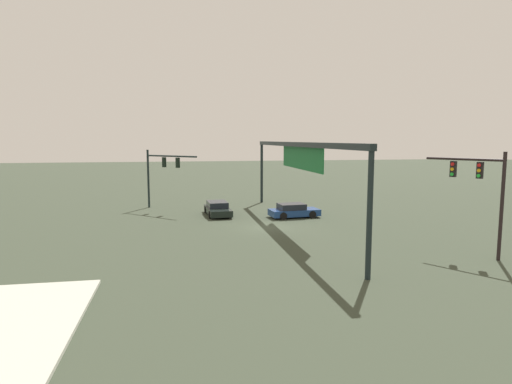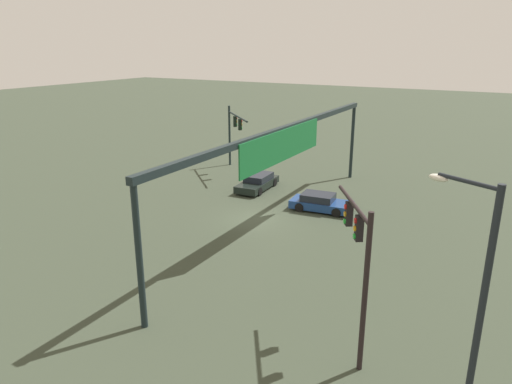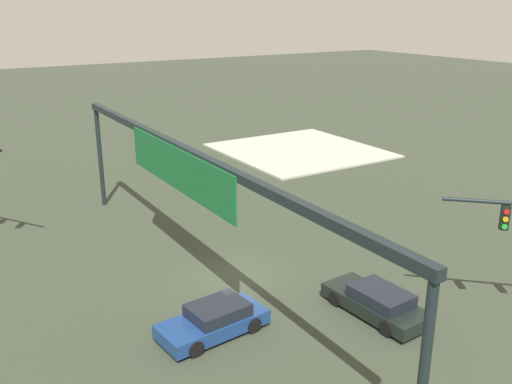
# 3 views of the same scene
# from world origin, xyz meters

# --- Properties ---
(ground_plane) EXTENTS (208.47, 208.47, 0.00)m
(ground_plane) POSITION_xyz_m (0.00, 0.00, 0.00)
(ground_plane) COLOR #353E2F
(sidewalk_corner) EXTENTS (12.90, 12.60, 0.15)m
(sidewalk_corner) POSITION_xyz_m (17.92, -16.78, 0.07)
(sidewalk_corner) COLOR #B5B7A7
(sidewalk_corner) RESTS_ON ground
(overhead_sign_gantry) EXTENTS (26.94, 0.43, 6.56)m
(overhead_sign_gantry) POSITION_xyz_m (0.20, 2.26, 5.59)
(overhead_sign_gantry) COLOR black
(overhead_sign_gantry) RESTS_ON ground
(sedan_car_approaching) EXTENTS (2.31, 4.45, 1.21)m
(sedan_car_approaching) POSITION_xyz_m (-3.85, 3.17, 0.57)
(sedan_car_approaching) COLOR navy
(sedan_car_approaching) RESTS_ON ground
(sedan_car_waiting_far) EXTENTS (4.76, 2.21, 1.21)m
(sedan_car_waiting_far) POSITION_xyz_m (-6.14, -3.23, 0.58)
(sedan_car_waiting_far) COLOR black
(sedan_car_waiting_far) RESTS_ON ground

